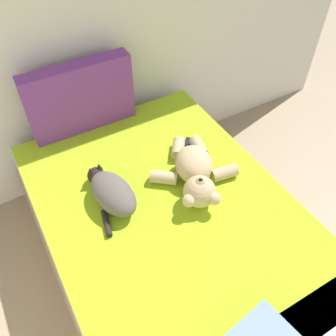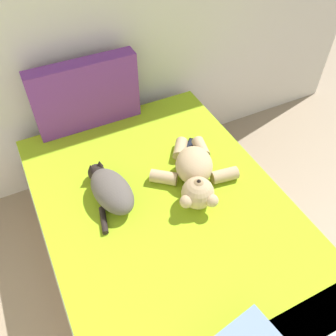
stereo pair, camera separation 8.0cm
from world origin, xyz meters
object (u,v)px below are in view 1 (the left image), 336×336
at_px(patterned_cushion, 81,98).
at_px(teddy_bear, 195,172).
at_px(cell_phone, 189,146).
at_px(bed, 174,243).
at_px(cat, 111,192).

height_order(patterned_cushion, teddy_bear, patterned_cushion).
height_order(teddy_bear, cell_phone, teddy_bear).
bearing_deg(bed, patterned_cushion, 98.81).
xyz_separation_m(patterned_cushion, cell_phone, (0.49, -0.51, -0.22)).
relative_size(bed, cat, 4.55).
bearing_deg(cat, cell_phone, 15.12).
distance_m(bed, cat, 0.49).
bearing_deg(patterned_cushion, cat, -98.60).
xyz_separation_m(patterned_cushion, teddy_bear, (0.36, -0.77, -0.15)).
relative_size(bed, patterned_cushion, 2.95).
bearing_deg(patterned_cushion, bed, -81.19).
relative_size(cat, cell_phone, 2.79).
relative_size(patterned_cushion, cat, 1.54).
bearing_deg(patterned_cushion, teddy_bear, -65.17).
distance_m(bed, cell_phone, 0.61).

